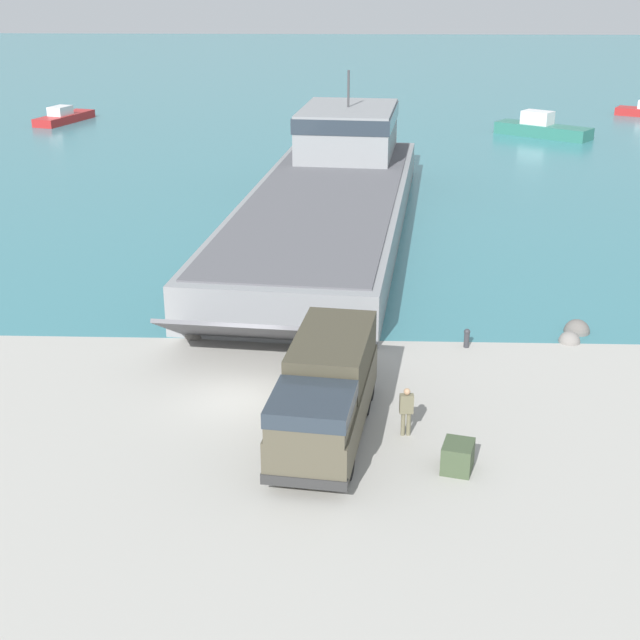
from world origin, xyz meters
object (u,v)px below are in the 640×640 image
Objects in this scene: landing_craft at (332,187)px; moored_boat_b at (64,117)px; soldier_on_ramp at (406,408)px; mooring_bollard at (467,337)px; military_truck at (326,391)px; cargo_crate at (458,457)px; moored_boat_a at (542,128)px.

landing_craft reaches higher than moored_boat_b.
landing_craft is 27.00m from soldier_on_ramp.
moored_boat_b reaches higher than mooring_bollard.
military_truck is 67.72m from moored_boat_b.
soldier_on_ramp is 0.21× the size of moored_boat_b.
soldier_on_ramp reaches higher than moored_boat_b.
moored_boat_a is at bearing 76.62° from cargo_crate.
landing_craft is at bearing 4.40° from moored_boat_a.
mooring_bollard is (2.81, 7.29, -0.53)m from soldier_on_ramp.
soldier_on_ramp is 2.59m from cargo_crate.
moored_boat_a is 45.65m from moored_boat_b.
cargo_crate is at bearing 72.44° from military_truck.
cargo_crate is (-1.37, -9.37, 0.01)m from mooring_bollard.
landing_craft reaches higher than mooring_bollard.
cargo_crate reaches higher than mooring_bollard.
military_truck reaches higher than cargo_crate.
moored_boat_a is (18.16, 28.71, -1.17)m from landing_craft.
moored_boat_b is (-27.49, 61.88, -1.08)m from military_truck.
military_truck is 10.06× the size of mooring_bollard.
moored_boat_a is 10.57× the size of mooring_bollard.
cargo_crate is at bearing -46.50° from moored_boat_b.
military_truck is at bearing -83.13° from landing_craft.
landing_craft is 29.28m from cargo_crate.
landing_craft is 4.73× the size of military_truck.
moored_boat_a reaches higher than mooring_bollard.
moored_boat_b is (-45.23, 6.17, -0.19)m from moored_boat_a.
landing_craft reaches higher than military_truck.
cargo_crate is (4.46, -28.90, -1.46)m from landing_craft.
landing_craft is 20.43m from mooring_bollard.
military_truck reaches higher than moored_boat_b.
moored_boat_a is at bearing 63.63° from landing_craft.
soldier_on_ramp is 0.20× the size of moored_boat_a.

